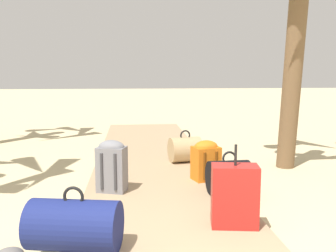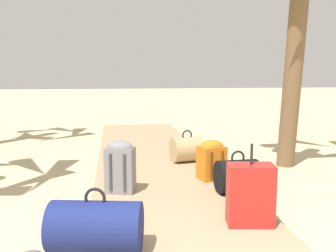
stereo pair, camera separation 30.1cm
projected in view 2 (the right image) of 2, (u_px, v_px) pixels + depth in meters
ground_plane at (160, 178)px, 5.13m from camera, size 60.00×60.00×0.00m
boardwalk at (154, 162)px, 5.92m from camera, size 1.75×8.13×0.08m
suitcase_red at (250, 195)px, 3.33m from camera, size 0.44×0.29×0.74m
backpack_grey at (120, 165)px, 4.23m from camera, size 0.37×0.30×0.60m
backpack_orange at (212, 159)px, 4.76m from camera, size 0.38×0.33×0.51m
duffel_bag_navy at (96, 227)px, 2.82m from camera, size 0.76×0.52×0.51m
duffel_bag_tan at (187, 149)px, 5.73m from camera, size 0.52×0.46×0.49m
duffel_bag_black at (237, 176)px, 4.24m from camera, size 0.48×0.40×0.49m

